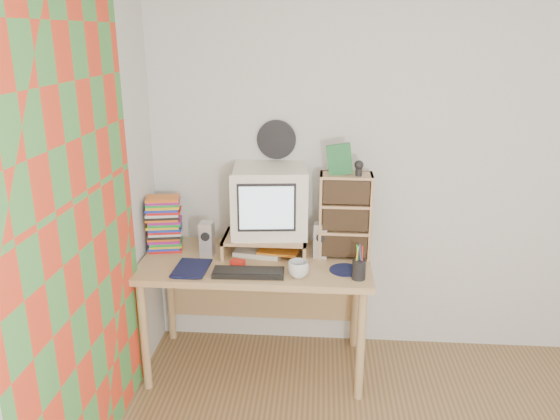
% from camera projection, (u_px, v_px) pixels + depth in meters
% --- Properties ---
extents(back_wall, '(3.50, 0.00, 3.50)m').
position_uv_depth(back_wall, '(422.00, 169.00, 3.47)').
color(back_wall, silver).
rests_on(back_wall, floor).
extents(left_wall, '(0.00, 3.50, 3.50)m').
position_uv_depth(left_wall, '(7.00, 277.00, 1.94)').
color(left_wall, silver).
rests_on(left_wall, floor).
extents(curtain, '(0.00, 2.20, 2.20)m').
position_uv_depth(curtain, '(79.00, 252.00, 2.42)').
color(curtain, '#EB3E21').
rests_on(curtain, left_wall).
extents(wall_disc, '(0.25, 0.02, 0.25)m').
position_uv_depth(wall_disc, '(276.00, 140.00, 3.47)').
color(wall_disc, black).
rests_on(wall_disc, back_wall).
extents(desk, '(1.40, 0.70, 0.75)m').
position_uv_depth(desk, '(257.00, 275.00, 3.45)').
color(desk, tan).
rests_on(desk, floor).
extents(monitor_riser, '(0.52, 0.30, 0.12)m').
position_uv_depth(monitor_riser, '(265.00, 240.00, 3.41)').
color(monitor_riser, tan).
rests_on(monitor_riser, desk).
extents(crt_monitor, '(0.49, 0.49, 0.42)m').
position_uv_depth(crt_monitor, '(269.00, 201.00, 3.39)').
color(crt_monitor, white).
rests_on(crt_monitor, monitor_riser).
extents(speaker_left, '(0.09, 0.09, 0.22)m').
position_uv_depth(speaker_left, '(207.00, 239.00, 3.38)').
color(speaker_left, '#B8B7BC').
rests_on(speaker_left, desk).
extents(speaker_right, '(0.09, 0.09, 0.22)m').
position_uv_depth(speaker_right, '(321.00, 240.00, 3.36)').
color(speaker_right, '#B8B7BC').
rests_on(speaker_right, desk).
extents(keyboard, '(0.41, 0.15, 0.03)m').
position_uv_depth(keyboard, '(248.00, 273.00, 3.14)').
color(keyboard, black).
rests_on(keyboard, desk).
extents(dvd_stack, '(0.23, 0.18, 0.29)m').
position_uv_depth(dvd_stack, '(165.00, 229.00, 3.46)').
color(dvd_stack, brown).
rests_on(dvd_stack, desk).
extents(cd_rack, '(0.32, 0.17, 0.53)m').
position_uv_depth(cd_rack, '(345.00, 216.00, 3.33)').
color(cd_rack, tan).
rests_on(cd_rack, desk).
extents(mug, '(0.15, 0.15, 0.10)m').
position_uv_depth(mug, '(298.00, 269.00, 3.10)').
color(mug, silver).
rests_on(mug, desk).
extents(diary, '(0.24, 0.18, 0.05)m').
position_uv_depth(diary, '(175.00, 266.00, 3.20)').
color(diary, '#0E1335').
rests_on(diary, desk).
extents(mousepad, '(0.22, 0.22, 0.00)m').
position_uv_depth(mousepad, '(346.00, 270.00, 3.20)').
color(mousepad, '#0F1834').
rests_on(mousepad, desk).
extents(pen_cup, '(0.09, 0.09, 0.16)m').
position_uv_depth(pen_cup, '(359.00, 266.00, 3.07)').
color(pen_cup, black).
rests_on(pen_cup, desk).
extents(papers, '(0.32, 0.26, 0.04)m').
position_uv_depth(papers, '(267.00, 250.00, 3.44)').
color(papers, beige).
rests_on(papers, desk).
extents(red_box, '(0.09, 0.07, 0.04)m').
position_uv_depth(red_box, '(238.00, 263.00, 3.25)').
color(red_box, red).
rests_on(red_box, desk).
extents(game_box, '(0.14, 0.04, 0.18)m').
position_uv_depth(game_box, '(340.00, 159.00, 3.21)').
color(game_box, '#1C622F').
rests_on(game_box, cd_rack).
extents(webcam, '(0.06, 0.06, 0.09)m').
position_uv_depth(webcam, '(359.00, 168.00, 3.20)').
color(webcam, black).
rests_on(webcam, cd_rack).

